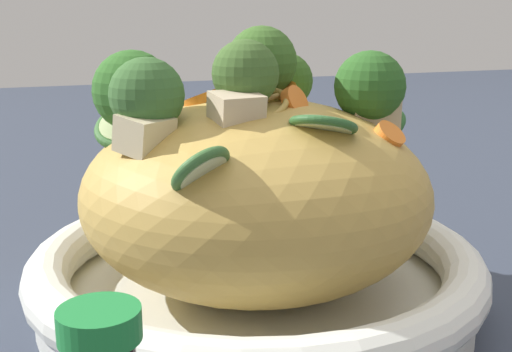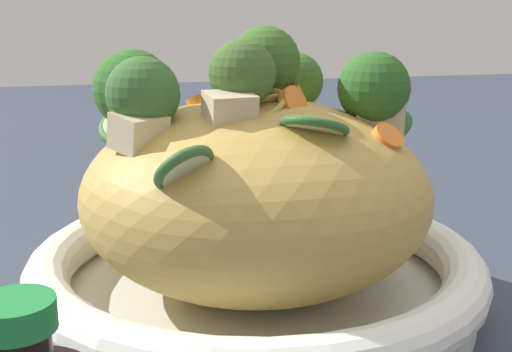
{
  "view_description": "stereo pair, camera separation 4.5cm",
  "coord_description": "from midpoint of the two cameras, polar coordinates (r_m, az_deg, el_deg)",
  "views": [
    {
      "loc": [
        -0.41,
        0.15,
        0.2
      ],
      "look_at": [
        0.0,
        0.0,
        0.1
      ],
      "focal_mm": 46.37,
      "sensor_mm": 36.0,
      "label": 1
    },
    {
      "loc": [
        -0.42,
        0.1,
        0.2
      ],
      "look_at": [
        0.0,
        0.0,
        0.1
      ],
      "focal_mm": 46.37,
      "sensor_mm": 36.0,
      "label": 2
    }
  ],
  "objects": [
    {
      "name": "ground_plane",
      "position": [
        0.48,
        2.72,
        -11.22
      ],
      "size": [
        3.0,
        3.0,
        0.0
      ],
      "primitive_type": "plane",
      "color": "#313848"
    },
    {
      "name": "serving_bowl",
      "position": [
        0.47,
        2.76,
        -8.45
      ],
      "size": [
        0.31,
        0.31,
        0.05
      ],
      "color": "white",
      "rests_on": "ground_plane"
    },
    {
      "name": "noodle_heap",
      "position": [
        0.45,
        2.84,
        -1.61
      ],
      "size": [
        0.24,
        0.24,
        0.14
      ],
      "color": "#BA9546",
      "rests_on": "serving_bowl"
    },
    {
      "name": "broccoli_florets",
      "position": [
        0.44,
        1.68,
        7.96
      ],
      "size": [
        0.14,
        0.22,
        0.08
      ],
      "color": "#9FB575",
      "rests_on": "serving_bowl"
    },
    {
      "name": "carrot_coins",
      "position": [
        0.45,
        4.39,
        6.33
      ],
      "size": [
        0.11,
        0.13,
        0.04
      ],
      "color": "orange",
      "rests_on": "serving_bowl"
    },
    {
      "name": "zucchini_slices",
      "position": [
        0.42,
        1.97,
        3.78
      ],
      "size": [
        0.16,
        0.23,
        0.04
      ],
      "color": "beige",
      "rests_on": "serving_bowl"
    },
    {
      "name": "chicken_chunks",
      "position": [
        0.44,
        4.07,
        5.34
      ],
      "size": [
        0.15,
        0.2,
        0.04
      ],
      "color": "#C7BB88",
      "rests_on": "serving_bowl"
    }
  ]
}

